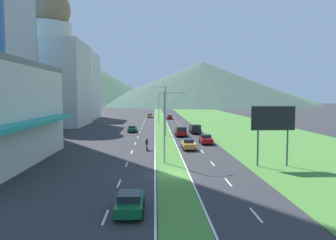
% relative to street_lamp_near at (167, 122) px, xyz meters
% --- Properties ---
extents(ground_plane, '(600.00, 600.00, 0.00)m').
position_rel_street_lamp_near_xyz_m(ground_plane, '(0.32, -5.91, -4.96)').
color(ground_plane, '#2D2D30').
extents(grass_median, '(3.20, 240.00, 0.06)m').
position_rel_street_lamp_near_xyz_m(grass_median, '(0.32, 54.09, -4.93)').
color(grass_median, '#477F33').
rests_on(grass_median, ground_plane).
extents(grass_verge_right, '(24.00, 240.00, 0.06)m').
position_rel_street_lamp_near_xyz_m(grass_verge_right, '(20.92, 54.09, -4.93)').
color(grass_verge_right, '#477F33').
rests_on(grass_verge_right, ground_plane).
extents(lane_dash_left_1, '(0.16, 2.80, 0.01)m').
position_rel_street_lamp_near_xyz_m(lane_dash_left_1, '(-4.78, -17.39, -4.96)').
color(lane_dash_left_1, silver).
rests_on(lane_dash_left_1, ground_plane).
extents(lane_dash_left_2, '(0.16, 2.80, 0.01)m').
position_rel_street_lamp_near_xyz_m(lane_dash_left_2, '(-4.78, -8.87, -4.96)').
color(lane_dash_left_2, silver).
rests_on(lane_dash_left_2, ground_plane).
extents(lane_dash_left_3, '(0.16, 2.80, 0.01)m').
position_rel_street_lamp_near_xyz_m(lane_dash_left_3, '(-4.78, -0.36, -4.96)').
color(lane_dash_left_3, silver).
rests_on(lane_dash_left_3, ground_plane).
extents(lane_dash_left_4, '(0.16, 2.80, 0.01)m').
position_rel_street_lamp_near_xyz_m(lane_dash_left_4, '(-4.78, 8.16, -4.96)').
color(lane_dash_left_4, silver).
rests_on(lane_dash_left_4, ground_plane).
extents(lane_dash_left_5, '(0.16, 2.80, 0.01)m').
position_rel_street_lamp_near_xyz_m(lane_dash_left_5, '(-4.78, 16.67, -4.96)').
color(lane_dash_left_5, silver).
rests_on(lane_dash_left_5, ground_plane).
extents(lane_dash_left_6, '(0.16, 2.80, 0.01)m').
position_rel_street_lamp_near_xyz_m(lane_dash_left_6, '(-4.78, 25.19, -4.96)').
color(lane_dash_left_6, silver).
rests_on(lane_dash_left_6, ground_plane).
extents(lane_dash_left_7, '(0.16, 2.80, 0.01)m').
position_rel_street_lamp_near_xyz_m(lane_dash_left_7, '(-4.78, 33.71, -4.96)').
color(lane_dash_left_7, silver).
rests_on(lane_dash_left_7, ground_plane).
extents(lane_dash_left_8, '(0.16, 2.80, 0.01)m').
position_rel_street_lamp_near_xyz_m(lane_dash_left_8, '(-4.78, 42.22, -4.96)').
color(lane_dash_left_8, silver).
rests_on(lane_dash_left_8, ground_plane).
extents(lane_dash_left_9, '(0.16, 2.80, 0.01)m').
position_rel_street_lamp_near_xyz_m(lane_dash_left_9, '(-4.78, 50.74, -4.96)').
color(lane_dash_left_9, silver).
rests_on(lane_dash_left_9, ground_plane).
extents(lane_dash_left_10, '(0.16, 2.80, 0.01)m').
position_rel_street_lamp_near_xyz_m(lane_dash_left_10, '(-4.78, 59.25, -4.96)').
color(lane_dash_left_10, silver).
rests_on(lane_dash_left_10, ground_plane).
extents(lane_dash_left_11, '(0.16, 2.80, 0.01)m').
position_rel_street_lamp_near_xyz_m(lane_dash_left_11, '(-4.78, 67.77, -4.96)').
color(lane_dash_left_11, silver).
rests_on(lane_dash_left_11, ground_plane).
extents(lane_dash_left_12, '(0.16, 2.80, 0.01)m').
position_rel_street_lamp_near_xyz_m(lane_dash_left_12, '(-4.78, 76.29, -4.96)').
color(lane_dash_left_12, silver).
rests_on(lane_dash_left_12, ground_plane).
extents(lane_dash_left_13, '(0.16, 2.80, 0.01)m').
position_rel_street_lamp_near_xyz_m(lane_dash_left_13, '(-4.78, 84.80, -4.96)').
color(lane_dash_left_13, silver).
rests_on(lane_dash_left_13, ground_plane).
extents(lane_dash_left_14, '(0.16, 2.80, 0.01)m').
position_rel_street_lamp_near_xyz_m(lane_dash_left_14, '(-4.78, 93.32, -4.96)').
color(lane_dash_left_14, silver).
rests_on(lane_dash_left_14, ground_plane).
extents(lane_dash_left_15, '(0.16, 2.80, 0.01)m').
position_rel_street_lamp_near_xyz_m(lane_dash_left_15, '(-4.78, 101.83, -4.96)').
color(lane_dash_left_15, silver).
rests_on(lane_dash_left_15, ground_plane).
extents(lane_dash_right_1, '(0.16, 2.80, 0.01)m').
position_rel_street_lamp_near_xyz_m(lane_dash_right_1, '(5.42, -17.39, -4.96)').
color(lane_dash_right_1, silver).
rests_on(lane_dash_right_1, ground_plane).
extents(lane_dash_right_2, '(0.16, 2.80, 0.01)m').
position_rel_street_lamp_near_xyz_m(lane_dash_right_2, '(5.42, -8.87, -4.96)').
color(lane_dash_right_2, silver).
rests_on(lane_dash_right_2, ground_plane).
extents(lane_dash_right_3, '(0.16, 2.80, 0.01)m').
position_rel_street_lamp_near_xyz_m(lane_dash_right_3, '(5.42, -0.36, -4.96)').
color(lane_dash_right_3, silver).
rests_on(lane_dash_right_3, ground_plane).
extents(lane_dash_right_4, '(0.16, 2.80, 0.01)m').
position_rel_street_lamp_near_xyz_m(lane_dash_right_4, '(5.42, 8.16, -4.96)').
color(lane_dash_right_4, silver).
rests_on(lane_dash_right_4, ground_plane).
extents(lane_dash_right_5, '(0.16, 2.80, 0.01)m').
position_rel_street_lamp_near_xyz_m(lane_dash_right_5, '(5.42, 16.67, -4.96)').
color(lane_dash_right_5, silver).
rests_on(lane_dash_right_5, ground_plane).
extents(lane_dash_right_6, '(0.16, 2.80, 0.01)m').
position_rel_street_lamp_near_xyz_m(lane_dash_right_6, '(5.42, 25.19, -4.96)').
color(lane_dash_right_6, silver).
rests_on(lane_dash_right_6, ground_plane).
extents(lane_dash_right_7, '(0.16, 2.80, 0.01)m').
position_rel_street_lamp_near_xyz_m(lane_dash_right_7, '(5.42, 33.71, -4.96)').
color(lane_dash_right_7, silver).
rests_on(lane_dash_right_7, ground_plane).
extents(lane_dash_right_8, '(0.16, 2.80, 0.01)m').
position_rel_street_lamp_near_xyz_m(lane_dash_right_8, '(5.42, 42.22, -4.96)').
color(lane_dash_right_8, silver).
rests_on(lane_dash_right_8, ground_plane).
extents(lane_dash_right_9, '(0.16, 2.80, 0.01)m').
position_rel_street_lamp_near_xyz_m(lane_dash_right_9, '(5.42, 50.74, -4.96)').
color(lane_dash_right_9, silver).
rests_on(lane_dash_right_9, ground_plane).
extents(lane_dash_right_10, '(0.16, 2.80, 0.01)m').
position_rel_street_lamp_near_xyz_m(lane_dash_right_10, '(5.42, 59.25, -4.96)').
color(lane_dash_right_10, silver).
rests_on(lane_dash_right_10, ground_plane).
extents(lane_dash_right_11, '(0.16, 2.80, 0.01)m').
position_rel_street_lamp_near_xyz_m(lane_dash_right_11, '(5.42, 67.77, -4.96)').
color(lane_dash_right_11, silver).
rests_on(lane_dash_right_11, ground_plane).
extents(lane_dash_right_12, '(0.16, 2.80, 0.01)m').
position_rel_street_lamp_near_xyz_m(lane_dash_right_12, '(5.42, 76.29, -4.96)').
color(lane_dash_right_12, silver).
rests_on(lane_dash_right_12, ground_plane).
extents(lane_dash_right_13, '(0.16, 2.80, 0.01)m').
position_rel_street_lamp_near_xyz_m(lane_dash_right_13, '(5.42, 84.80, -4.96)').
color(lane_dash_right_13, silver).
rests_on(lane_dash_right_13, ground_plane).
extents(lane_dash_right_14, '(0.16, 2.80, 0.01)m').
position_rel_street_lamp_near_xyz_m(lane_dash_right_14, '(5.42, 93.32, -4.96)').
color(lane_dash_right_14, silver).
rests_on(lane_dash_right_14, ground_plane).
extents(lane_dash_right_15, '(0.16, 2.80, 0.01)m').
position_rel_street_lamp_near_xyz_m(lane_dash_right_15, '(5.42, 101.83, -4.96)').
color(lane_dash_right_15, silver).
rests_on(lane_dash_right_15, ground_plane).
extents(edge_line_median_left, '(0.16, 240.00, 0.01)m').
position_rel_street_lamp_near_xyz_m(edge_line_median_left, '(-1.43, 54.09, -4.96)').
color(edge_line_median_left, silver).
rests_on(edge_line_median_left, ground_plane).
extents(edge_line_median_right, '(0.16, 240.00, 0.01)m').
position_rel_street_lamp_near_xyz_m(edge_line_median_right, '(2.07, 54.09, -4.96)').
color(edge_line_median_right, silver).
rests_on(edge_line_median_right, ground_plane).
extents(domed_building, '(19.59, 19.59, 36.99)m').
position_rel_street_lamp_near_xyz_m(domed_building, '(-30.06, 51.95, 10.41)').
color(domed_building, beige).
rests_on(domed_building, ground_plane).
extents(midrise_colored, '(15.83, 15.83, 22.64)m').
position_rel_street_lamp_near_xyz_m(midrise_colored, '(-29.70, 78.74, 6.36)').
color(midrise_colored, silver).
rests_on(midrise_colored, ground_plane).
extents(hill_far_left, '(151.60, 151.60, 43.60)m').
position_rel_street_lamp_near_xyz_m(hill_far_left, '(-71.04, 255.26, 16.84)').
color(hill_far_left, '#47664C').
rests_on(hill_far_left, ground_plane).
extents(hill_far_center, '(181.37, 181.37, 35.96)m').
position_rel_street_lamp_near_xyz_m(hill_far_center, '(38.53, 238.15, 13.02)').
color(hill_far_center, '#3D5647').
rests_on(hill_far_center, ground_plane).
extents(hill_far_right, '(128.48, 128.48, 20.43)m').
position_rel_street_lamp_near_xyz_m(hill_far_right, '(98.69, 292.25, 5.25)').
color(hill_far_right, '#47664C').
rests_on(hill_far_right, ground_plane).
extents(street_lamp_near, '(2.75, 0.28, 8.59)m').
position_rel_street_lamp_near_xyz_m(street_lamp_near, '(0.00, 0.00, 0.00)').
color(street_lamp_near, '#99999E').
rests_on(street_lamp_near, ground_plane).
extents(street_lamp_mid, '(3.28, 0.28, 9.98)m').
position_rel_street_lamp_near_xyz_m(street_lamp_mid, '(0.38, 27.81, 0.77)').
color(street_lamp_mid, '#99999E').
rests_on(street_lamp_mid, ground_plane).
extents(street_lamp_far, '(2.70, 0.44, 8.92)m').
position_rel_street_lamp_near_xyz_m(street_lamp_far, '(0.01, 55.66, 0.16)').
color(street_lamp_far, '#99999E').
rests_on(street_lamp_far, ground_plane).
extents(billboard_roadside, '(5.07, 0.28, 6.94)m').
position_rel_street_lamp_near_xyz_m(billboard_roadside, '(11.98, -2.26, 0.25)').
color(billboard_roadside, '#4C4C51').
rests_on(billboard_roadside, ground_plane).
extents(car_0, '(1.91, 4.22, 1.50)m').
position_rel_street_lamp_near_xyz_m(car_0, '(-3.28, 81.52, -4.18)').
color(car_0, '#C6842D').
rests_on(car_0, ground_plane).
extents(car_1, '(1.87, 4.44, 1.55)m').
position_rel_street_lamp_near_xyz_m(car_1, '(3.59, 10.27, -4.18)').
color(car_1, '#C6842D').
rests_on(car_1, ground_plane).
extents(car_2, '(1.92, 4.16, 1.42)m').
position_rel_street_lamp_near_xyz_m(car_2, '(-6.46, 34.20, -4.23)').
color(car_2, '#0C5128').
rests_on(car_2, ground_plane).
extents(car_3, '(1.97, 4.37, 1.57)m').
position_rel_street_lamp_near_xyz_m(car_3, '(7.13, 15.84, -4.17)').
color(car_3, maroon).
rests_on(car_3, ground_plane).
extents(car_4, '(1.94, 4.35, 1.48)m').
position_rel_street_lamp_near_xyz_m(car_4, '(-3.18, -16.67, -4.21)').
color(car_4, '#0C5128').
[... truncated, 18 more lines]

